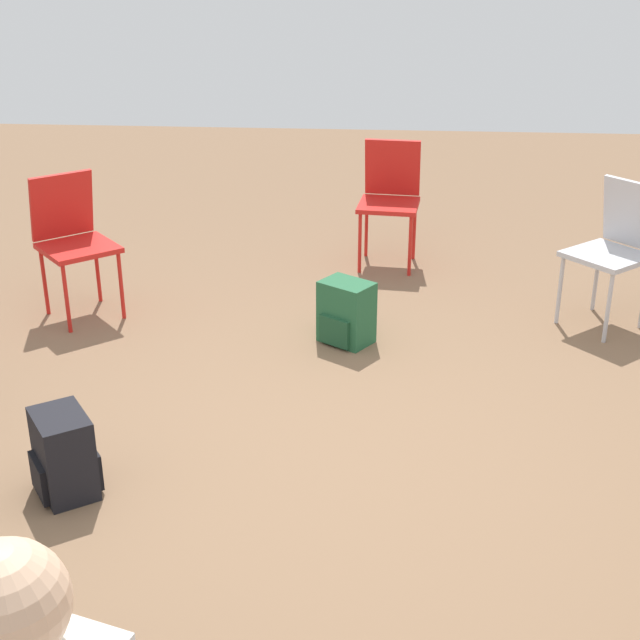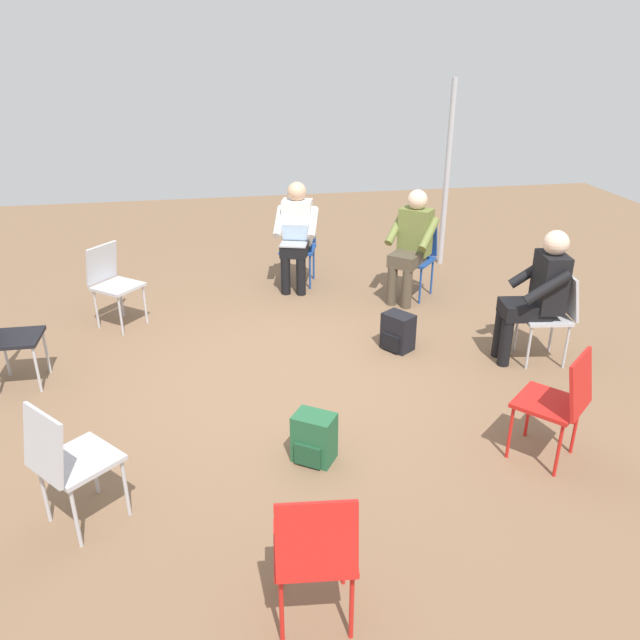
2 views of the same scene
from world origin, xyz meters
The scene contains 15 objects.
ground_plane centered at (0.00, 0.00, 0.00)m, with size 14.14×14.14×0.00m, color brown.
chair_north centered at (0.33, 2.41, 0.50)m, with size 0.40×0.44×0.85m.
chair_east centered at (2.39, -0.37, 0.50)m, with size 0.53×0.50×0.85m.
chair_southeast centered at (1.74, -1.64, 0.50)m, with size 0.59×0.58×0.85m.
chair_west centered at (-2.52, 0.27, 0.50)m, with size 0.47×0.44×0.85m.
chair_northeast centered at (1.46, 1.68, 0.50)m, with size 0.58×0.58×0.85m.
chair_southwest centered at (-1.46, -1.60, 0.50)m, with size 0.59×0.58×0.85m.
chair_northwest centered at (-1.56, 1.58, 0.50)m, with size 0.58×0.59×0.85m.
chair_south centered at (-0.06, -2.33, 0.50)m, with size 0.45×0.48×0.85m.
person_with_laptop centered at (2.22, -0.32, 0.69)m, with size 0.60×0.58×1.24m.
person_in_black centered at (-0.03, -2.17, 0.69)m, with size 0.54×0.55×1.24m.
person_in_olive centered at (1.61, -1.53, 0.69)m, with size 0.63×0.63×1.24m.
backpack_near_laptop_user centered at (-1.17, 0.04, 0.16)m, with size 0.32×0.34×0.36m.
backpack_by_empty_chair centered at (0.40, -1.04, 0.16)m, with size 0.34×0.32×0.36m.
tent_pole_far centered at (2.74, -2.32, 1.16)m, with size 0.07×0.07×2.32m, color #B2B2B7.
Camera 2 is at (-4.76, 0.65, 2.72)m, focal length 35.00 mm.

